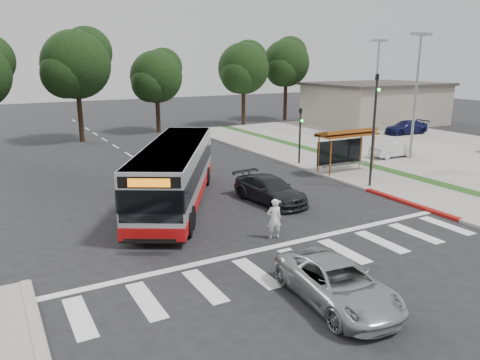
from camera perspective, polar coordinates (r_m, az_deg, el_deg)
ground at (r=21.67m, az=-0.25°, el=-5.12°), size 140.00×140.00×0.00m
sidewalk_east at (r=34.00m, az=9.61°, el=2.04°), size 4.00×40.00×0.12m
curb_east at (r=32.81m, az=6.86°, el=1.72°), size 0.30×40.00×0.15m
curb_east_red at (r=25.65m, az=19.97°, el=-2.70°), size 0.32×6.00×0.15m
parking_lot at (r=43.66m, az=20.44°, el=4.07°), size 18.00×36.00×0.10m
commercial_building at (r=56.58m, az=16.13°, el=8.80°), size 14.00×10.00×4.40m
building_roof_cap at (r=56.42m, az=16.30°, el=11.17°), size 14.60×10.60×0.30m
crosswalk_ladder at (r=17.76m, az=7.63°, el=-9.81°), size 18.00×2.60×0.01m
bus_shelter at (r=31.27m, az=12.79°, el=5.08°), size 4.20×1.60×2.86m
traffic_signal_ne_tall at (r=27.64m, az=16.05°, el=6.88°), size 0.18×0.37×6.50m
traffic_signal_ne_short at (r=33.11m, az=7.34°, el=6.05°), size 0.18×0.37×4.00m
lot_light_front at (r=36.68m, az=20.79°, el=11.45°), size 1.90×0.35×9.01m
lot_light_mid at (r=47.89m, az=16.36°, el=12.30°), size 1.90×0.35×9.01m
tree_ne_a at (r=52.76m, az=0.46°, el=13.55°), size 6.16×5.74×9.30m
tree_ne_b at (r=58.15m, az=5.67°, el=14.09°), size 6.16×5.74×10.02m
tree_north_a at (r=44.68m, az=-19.30°, el=13.27°), size 6.60×6.15×10.17m
tree_north_b at (r=48.66m, az=-10.11°, el=12.39°), size 5.72×5.33×8.43m
transit_bus at (r=24.10m, az=-7.92°, el=0.66°), size 8.37×11.81×3.13m
pedestrian at (r=19.53m, az=4.19°, el=-4.72°), size 0.71×0.55×1.72m
dark_sedan at (r=24.44m, az=3.68°, el=-1.19°), size 2.45×4.87×1.36m
silver_suv_south at (r=14.90m, az=11.76°, el=-12.21°), size 2.59×4.90×1.31m
parked_car_1 at (r=37.20m, az=18.12°, el=3.62°), size 3.74×1.34×1.23m
parked_car_3 at (r=49.34m, az=19.61°, el=6.08°), size 4.68×2.21×1.32m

